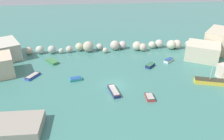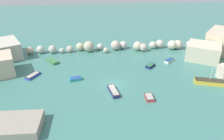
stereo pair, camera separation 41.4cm
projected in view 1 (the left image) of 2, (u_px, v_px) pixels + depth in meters
cove_water at (114, 85)px, 38.92m from camera, size 160.00×160.00×0.00m
rock_breakwater at (118, 46)px, 53.48m from camera, size 40.95×3.99×2.58m
stone_dock at (16, 126)px, 28.45m from camera, size 6.80×4.95×1.32m
moored_boat_0 at (52, 61)px, 47.43m from camera, size 3.08×3.47×0.53m
moored_boat_1 at (209, 81)px, 39.39m from camera, size 5.45×3.03×4.73m
moored_boat_2 at (150, 97)px, 35.20m from camera, size 1.29×2.23×0.47m
moored_boat_3 at (150, 65)px, 45.50m from camera, size 2.36×2.39×0.57m
moored_boat_4 at (33, 76)px, 41.54m from camera, size 2.58×3.28×0.47m
moored_boat_5 at (76, 79)px, 40.52m from camera, size 2.47×1.71×0.49m
moored_boat_6 at (169, 60)px, 47.80m from camera, size 2.47×2.31×0.62m
moored_boat_7 at (114, 91)px, 36.73m from camera, size 1.91×4.09×0.55m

